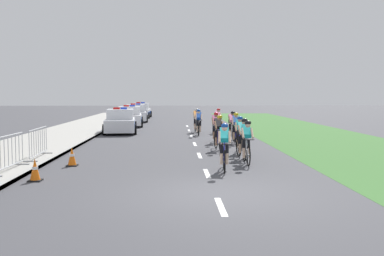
% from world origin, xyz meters
% --- Properties ---
extents(ground_plane, '(160.00, 160.00, 0.00)m').
position_xyz_m(ground_plane, '(0.00, 0.00, 0.00)').
color(ground_plane, '#424247').
extents(sidewalk_slab, '(4.21, 60.00, 0.12)m').
position_xyz_m(sidewalk_slab, '(-7.49, 14.00, 0.06)').
color(sidewalk_slab, '#A3A099').
rests_on(sidewalk_slab, ground).
extents(kerb_edge, '(0.16, 60.00, 0.13)m').
position_xyz_m(kerb_edge, '(-5.46, 14.00, 0.07)').
color(kerb_edge, '#9E9E99').
rests_on(kerb_edge, ground).
extents(grass_verge, '(7.00, 60.00, 0.01)m').
position_xyz_m(grass_verge, '(7.01, 14.00, 0.00)').
color(grass_verge, '#3D7033').
rests_on(grass_verge, ground).
extents(lane_markings_centre, '(0.14, 25.60, 0.01)m').
position_xyz_m(lane_markings_centre, '(0.00, 10.82, 0.00)').
color(lane_markings_centre, white).
rests_on(lane_markings_centre, ground).
extents(cyclist_lead, '(0.44, 1.72, 1.56)m').
position_xyz_m(cyclist_lead, '(0.58, 3.30, 0.79)').
color(cyclist_lead, black).
rests_on(cyclist_lead, ground).
extents(cyclist_second, '(0.42, 1.72, 1.56)m').
position_xyz_m(cyclist_second, '(1.51, 4.66, 0.79)').
color(cyclist_second, black).
rests_on(cyclist_second, ground).
extents(cyclist_third, '(0.45, 1.72, 1.56)m').
position_xyz_m(cyclist_third, '(1.57, 5.97, 0.79)').
color(cyclist_third, black).
rests_on(cyclist_third, ground).
extents(cyclist_fourth, '(0.44, 1.72, 1.56)m').
position_xyz_m(cyclist_fourth, '(1.69, 7.52, 0.79)').
color(cyclist_fourth, black).
rests_on(cyclist_fourth, ground).
extents(cyclist_fifth, '(0.45, 1.72, 1.56)m').
position_xyz_m(cyclist_fifth, '(0.92, 8.51, 0.79)').
color(cyclist_fifth, black).
rests_on(cyclist_fifth, ground).
extents(cyclist_sixth, '(0.44, 1.72, 1.56)m').
position_xyz_m(cyclist_sixth, '(2.01, 11.01, 0.79)').
color(cyclist_sixth, black).
rests_on(cyclist_sixth, ground).
extents(cyclist_seventh, '(0.42, 1.72, 1.56)m').
position_xyz_m(cyclist_seventh, '(1.06, 11.34, 0.79)').
color(cyclist_seventh, black).
rests_on(cyclist_seventh, ground).
extents(cyclist_eighth, '(0.43, 1.72, 1.56)m').
position_xyz_m(cyclist_eighth, '(2.05, 12.72, 0.79)').
color(cyclist_eighth, black).
rests_on(cyclist_eighth, ground).
extents(cyclist_ninth, '(0.44, 1.72, 1.56)m').
position_xyz_m(cyclist_ninth, '(0.45, 15.30, 0.79)').
color(cyclist_ninth, black).
rests_on(cyclist_ninth, ground).
extents(cyclist_tenth, '(0.43, 1.72, 1.56)m').
position_xyz_m(cyclist_tenth, '(1.74, 17.07, 0.79)').
color(cyclist_tenth, black).
rests_on(cyclist_tenth, ground).
extents(cyclist_eleventh, '(0.44, 1.72, 1.56)m').
position_xyz_m(cyclist_eleventh, '(0.40, 17.34, 0.79)').
color(cyclist_eleventh, black).
rests_on(cyclist_eleventh, ground).
extents(police_car_nearest, '(2.27, 4.53, 1.59)m').
position_xyz_m(police_car_nearest, '(-4.33, 17.17, 0.68)').
color(police_car_nearest, silver).
rests_on(police_car_nearest, ground).
extents(police_car_second, '(2.21, 4.51, 1.59)m').
position_xyz_m(police_car_second, '(-4.33, 22.88, 0.68)').
color(police_car_second, white).
rests_on(police_car_second, ground).
extents(police_car_third, '(2.30, 4.54, 1.59)m').
position_xyz_m(police_car_third, '(-4.33, 28.34, 0.68)').
color(police_car_third, silver).
rests_on(police_car_third, ground).
extents(police_car_furthest, '(2.08, 4.44, 1.59)m').
position_xyz_m(police_car_furthest, '(-4.33, 34.38, 0.68)').
color(police_car_furthest, silver).
rests_on(police_car_furthest, ground).
extents(crowd_barrier_front, '(0.57, 2.32, 1.07)m').
position_xyz_m(crowd_barrier_front, '(-6.02, 2.97, 0.65)').
color(crowd_barrier_front, '#B7BABF').
rests_on(crowd_barrier_front, sidewalk_slab).
extents(crowd_barrier_middle, '(0.57, 2.32, 1.07)m').
position_xyz_m(crowd_barrier_middle, '(-5.94, 5.70, 0.65)').
color(crowd_barrier_middle, '#B7BABF').
rests_on(crowd_barrier_middle, sidewalk_slab).
extents(traffic_cone_near, '(0.36, 0.36, 0.64)m').
position_xyz_m(traffic_cone_near, '(-4.45, 4.45, 0.31)').
color(traffic_cone_near, black).
rests_on(traffic_cone_near, ground).
extents(traffic_cone_mid, '(0.36, 0.36, 0.64)m').
position_xyz_m(traffic_cone_mid, '(-4.89, 1.84, 0.31)').
color(traffic_cone_mid, black).
rests_on(traffic_cone_mid, ground).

